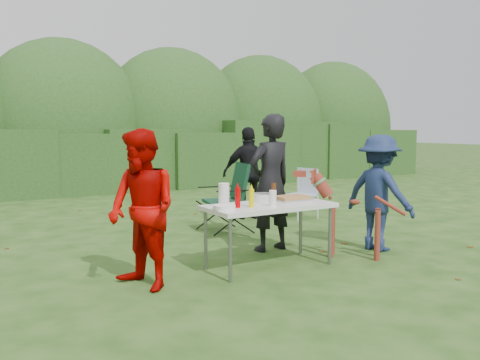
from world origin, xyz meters
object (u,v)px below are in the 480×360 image
lawn_chair (300,193)px  person_red_jacket (142,209)px  mustard_bottle (251,198)px  child (379,193)px  camping_chair (225,197)px  beer_bottle (274,193)px  folding_table (269,209)px  ketchup_bottle (238,198)px  paper_towel_roll (224,195)px  person_cook (270,183)px  person_black_puffy (249,173)px  dog (355,215)px

lawn_chair → person_red_jacket: bearing=18.7°
person_red_jacket → mustard_bottle: (1.23, -0.09, 0.03)m
child → camping_chair: (-1.17, 2.06, -0.22)m
beer_bottle → folding_table: bearing=-168.0°
mustard_bottle → ketchup_bottle: ketchup_bottle is taller
person_red_jacket → mustard_bottle: person_red_jacket is taller
camping_chair → ketchup_bottle: bearing=76.7°
child → beer_bottle: 1.64m
child → paper_towel_roll: 2.25m
camping_chair → lawn_chair: (1.75, 0.38, -0.10)m
person_cook → camping_chair: size_ratio=1.66×
person_red_jacket → child: (3.24, -0.06, -0.04)m
person_black_puffy → lawn_chair: bearing=169.4°
child → paper_towel_roll: bearing=74.7°
folding_table → lawn_chair: 3.31m
dog → paper_towel_roll: dog is taller
person_red_jacket → beer_bottle: person_red_jacket is taller
person_red_jacket → folding_table: bearing=73.0°
child → paper_towel_roll: child is taller
beer_bottle → person_black_puffy: bearing=63.1°
camping_chair → paper_towel_roll: bearing=72.8°
folding_table → lawn_chair: bearing=46.1°
person_cook → person_red_jacket: 2.10m
child → folding_table: bearing=77.5°
person_cook → dog: 1.15m
person_red_jacket → beer_bottle: size_ratio=6.71×
lawn_chair → person_cook: bearing=30.2°
child → beer_bottle: bearing=76.9°
folding_table → child: 1.71m
person_cook → child: (1.24, -0.72, -0.13)m
person_cook → mustard_bottle: (-0.76, -0.74, -0.06)m
camping_chair → beer_bottle: (-0.47, -1.99, 0.32)m
dog → ketchup_bottle: (-1.61, 0.14, 0.32)m
camping_chair → child: bearing=132.0°
mustard_bottle → person_black_puffy: bearing=58.3°
dog → paper_towel_roll: bearing=36.5°
person_cook → beer_bottle: (-0.40, -0.65, -0.04)m
dog → lawn_chair: dog is taller
child → person_red_jacket: bearing=78.3°
camping_chair → paper_towel_roll: size_ratio=4.15×
person_red_jacket → paper_towel_roll: size_ratio=6.20×
person_black_puffy → beer_bottle: 3.11m
person_black_puffy → beer_bottle: person_black_puffy is taller
dog → mustard_bottle: 1.50m
folding_table → child: child is taller
person_black_puffy → lawn_chair: size_ratio=1.83×
person_cook → person_red_jacket: bearing=12.8°
folding_table → beer_bottle: size_ratio=6.25×
person_red_jacket → ketchup_bottle: 1.09m
camping_chair → person_cook: bearing=99.5°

